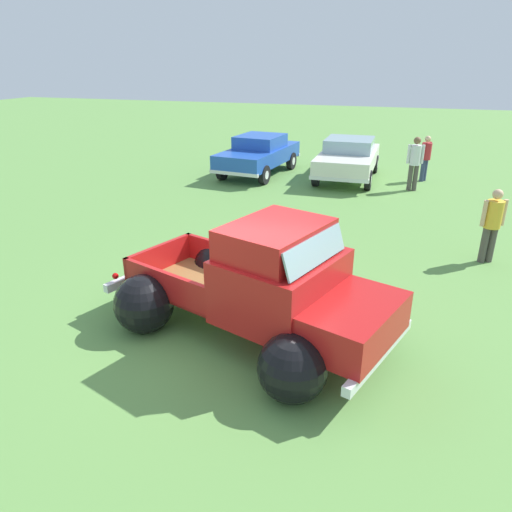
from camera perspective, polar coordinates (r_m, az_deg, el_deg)
The scene contains 7 objects.
ground_plane at distance 7.71m, azimuth -1.19°, elevation -8.93°, with size 80.00×80.00×0.00m, color #609347.
vintage_pickup_truck at distance 7.14m, azimuth 1.23°, elevation -4.73°, with size 4.99×3.83×1.96m.
show_car_0 at distance 18.04m, azimuth 0.34°, elevation 12.32°, with size 2.31×4.39×1.43m.
show_car_1 at distance 17.61m, azimuth 11.09°, elevation 11.66°, with size 1.97×4.26×1.43m.
spectator_0 at distance 17.96m, azimuth 19.85°, elevation 11.34°, with size 0.46×0.51×1.59m.
spectator_1 at distance 11.03m, azimuth 26.69°, elevation 3.74°, with size 0.52×0.45×1.60m.
spectator_2 at distance 16.45m, azimuth 18.68°, elevation 10.92°, with size 0.54×0.39×1.75m.
Camera 1 is at (2.15, -6.20, 4.05)m, focal length 33.05 mm.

